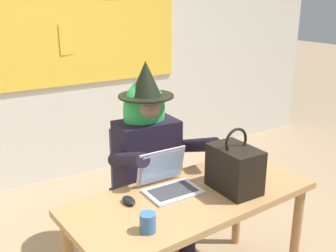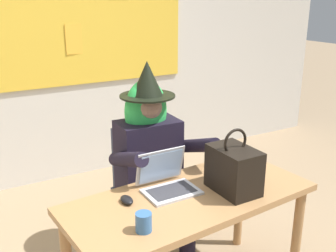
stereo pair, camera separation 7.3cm
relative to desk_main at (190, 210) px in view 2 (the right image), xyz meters
The scene contains 8 objects.
wall_back_bulletin 2.32m from the desk_main, 90.76° to the left, with size 6.42×2.33×2.99m.
desk_main is the anchor object (origin of this frame).
chair_at_desk 0.69m from the desk_main, 86.15° to the left, with size 0.45×0.45×0.91m.
person_costumed 0.58m from the desk_main, 84.97° to the left, with size 0.60×0.66×1.38m.
laptop 0.21m from the desk_main, 121.45° to the left, with size 0.31×0.27×0.22m.
computer_mouse 0.38m from the desk_main, 163.66° to the left, with size 0.06×0.10×0.03m, color black.
handbag 0.34m from the desk_main, 16.45° to the right, with size 0.20×0.30×0.38m.
coffee_mug 0.46m from the desk_main, 153.92° to the right, with size 0.08×0.08×0.10m, color #336099.
Camera 2 is at (-1.10, -1.73, 1.79)m, focal length 43.12 mm.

